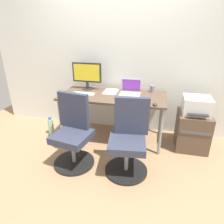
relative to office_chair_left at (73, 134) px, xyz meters
name	(u,v)px	position (x,y,z in m)	size (l,w,h in m)	color
ground_plane	(113,137)	(0.36, 0.72, -0.42)	(5.28, 5.28, 0.00)	#9E7A56
back_wall	(119,54)	(0.36, 1.16, 0.88)	(4.40, 0.04, 2.60)	silver
desk	(113,99)	(0.36, 0.72, 0.25)	(1.60, 0.71, 0.74)	brown
office_chair_left	(73,134)	(0.00, 0.00, 0.00)	(0.54, 0.54, 0.94)	black
office_chair_right	(128,140)	(0.73, 0.00, 0.00)	(0.54, 0.54, 0.94)	black
side_cabinet	(192,130)	(1.58, 0.73, -0.14)	(0.45, 0.50, 0.56)	brown
printer	(197,105)	(1.58, 0.73, 0.25)	(0.38, 0.40, 0.24)	silver
water_bottle_on_floor	(51,126)	(-0.68, 0.60, -0.28)	(0.09, 0.09, 0.31)	#A5D8B2
desktop_monitor	(87,74)	(-0.11, 0.93, 0.57)	(0.48, 0.18, 0.43)	#262626
open_laptop	(130,90)	(0.62, 0.84, 0.37)	(0.31, 0.27, 0.22)	silver
keyboard_by_monitor	(83,94)	(-0.08, 0.65, 0.33)	(0.34, 0.12, 0.02)	silver
keyboard_by_laptop	(128,102)	(0.64, 0.44, 0.33)	(0.34, 0.12, 0.02)	#B7B7B7
mouse_by_monitor	(85,99)	(0.02, 0.43, 0.33)	(0.06, 0.10, 0.03)	#B7B7B7
mouse_by_laptop	(155,104)	(1.01, 0.43, 0.33)	(0.06, 0.10, 0.03)	#2D2D2D
coffee_mug	(74,95)	(-0.15, 0.44, 0.36)	(0.08, 0.08, 0.09)	green
pen_cup	(152,89)	(0.94, 1.01, 0.37)	(0.07, 0.07, 0.10)	slate
paper_pile	(111,92)	(0.30, 0.86, 0.32)	(0.21, 0.30, 0.01)	white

